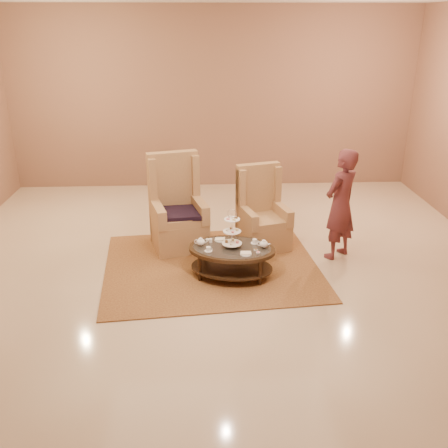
{
  "coord_description": "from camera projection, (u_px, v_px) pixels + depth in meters",
  "views": [
    {
      "loc": [
        -0.27,
        -6.01,
        3.2
      ],
      "look_at": [
        0.03,
        0.2,
        0.65
      ],
      "focal_mm": 40.0,
      "sensor_mm": 36.0,
      "label": 1
    }
  ],
  "objects": [
    {
      "name": "armchair_right",
      "position": [
        262.0,
        219.0,
        7.53
      ],
      "size": [
        0.82,
        0.84,
        1.23
      ],
      "rotation": [
        0.0,
        0.0,
        0.27
      ],
      "color": "tan",
      "rests_on": "ground"
    },
    {
      "name": "rug",
      "position": [
        211.0,
        266.0,
        6.98
      ],
      "size": [
        3.14,
        2.7,
        0.02
      ],
      "rotation": [
        0.0,
        0.0,
        0.09
      ],
      "color": "olive",
      "rests_on": "ground"
    },
    {
      "name": "tea_table",
      "position": [
        232.0,
        253.0,
        6.6
      ],
      "size": [
        1.29,
        1.01,
        0.96
      ],
      "rotation": [
        0.0,
        0.0,
        -0.21
      ],
      "color": "black",
      "rests_on": "ground"
    },
    {
      "name": "armchair_left",
      "position": [
        177.0,
        216.0,
        7.49
      ],
      "size": [
        0.93,
        0.95,
        1.41
      ],
      "rotation": [
        0.0,
        0.0,
        0.26
      ],
      "color": "tan",
      "rests_on": "ground"
    },
    {
      "name": "wall_back",
      "position": [
        213.0,
        100.0,
        9.82
      ],
      "size": [
        8.0,
        0.04,
        3.5
      ],
      "primitive_type": "cube",
      "color": "#8E634D",
      "rests_on": "ground"
    },
    {
      "name": "person",
      "position": [
        340.0,
        205.0,
        7.0
      ],
      "size": [
        0.69,
        0.66,
        1.6
      ],
      "rotation": [
        0.0,
        0.0,
        3.83
      ],
      "color": "brown",
      "rests_on": "ground"
    },
    {
      "name": "ground",
      "position": [
        222.0,
        274.0,
        6.78
      ],
      "size": [
        8.0,
        8.0,
        0.0
      ],
      "primitive_type": "plane",
      "color": "beige",
      "rests_on": "ground"
    },
    {
      "name": "ceiling",
      "position": [
        222.0,
        274.0,
        6.78
      ],
      "size": [
        8.0,
        8.0,
        0.02
      ],
      "primitive_type": "cube",
      "color": "silver",
      "rests_on": "ground"
    }
  ]
}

